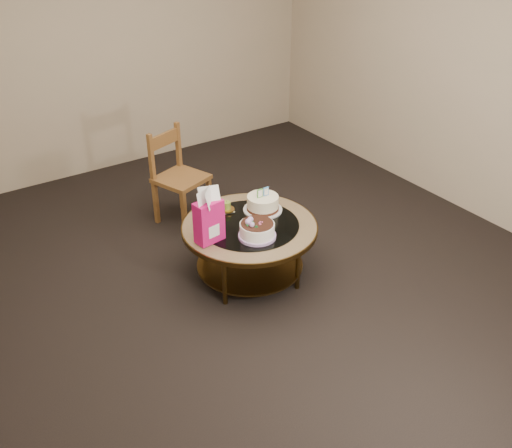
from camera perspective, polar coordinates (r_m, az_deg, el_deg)
ground at (r=4.49m, az=-0.62°, el=-5.02°), size 5.00×5.00×0.00m
room_walls at (r=3.79m, az=-0.75°, el=14.16°), size 4.52×5.02×2.61m
coffee_table at (r=4.28m, az=-0.64°, el=-0.93°), size 1.02×1.02×0.46m
decorated_cake at (r=4.06m, az=0.09°, el=-0.68°), size 0.27×0.27×0.16m
cream_cake at (r=4.39m, az=0.68°, el=2.06°), size 0.30×0.30×0.19m
gift_bag at (r=3.96m, az=-4.75°, el=0.80°), size 0.21×0.17×0.40m
pillar_candle at (r=4.40m, az=-2.93°, el=1.64°), size 0.12×0.12×0.09m
dining_chair at (r=5.05m, az=-7.81°, el=4.73°), size 0.50×0.50×0.85m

